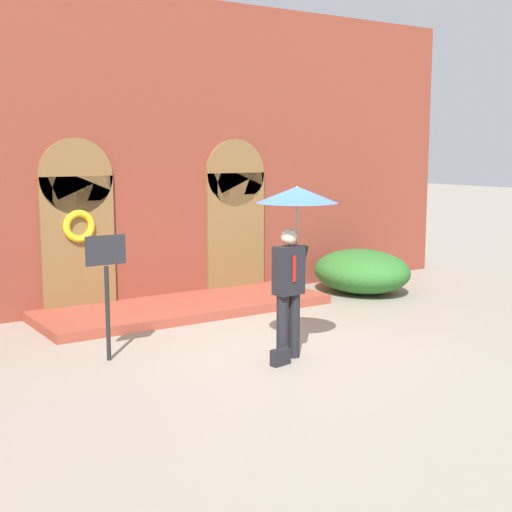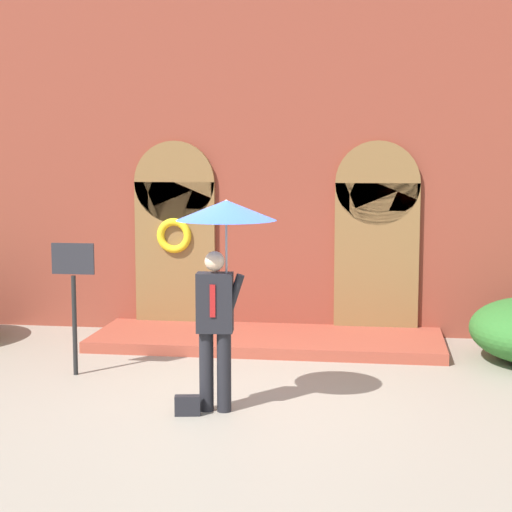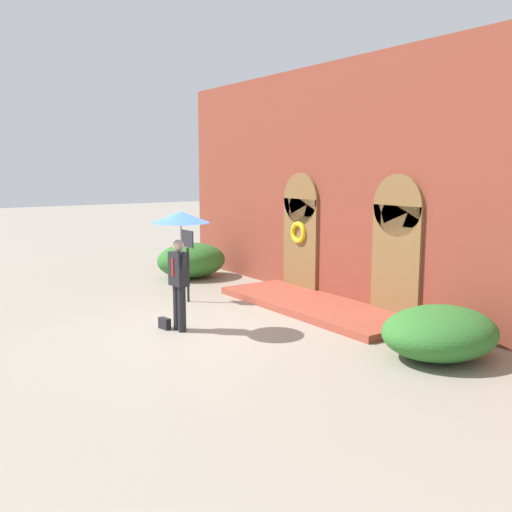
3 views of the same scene
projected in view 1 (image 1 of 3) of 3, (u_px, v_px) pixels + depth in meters
The scene contains 6 objects.
ground_plane at pixel (286, 352), 10.12m from camera, with size 80.00×80.00×0.00m, color gray.
building_facade at pixel (155, 159), 13.14m from camera, with size 14.00×2.30×5.60m.
person_with_umbrella at pixel (295, 220), 9.60m from camera, with size 1.10×1.10×2.36m.
handbag at pixel (280, 357), 9.50m from camera, with size 0.28×0.12×0.22m, color black.
sign_post at pixel (107, 276), 9.56m from camera, with size 0.56×0.06×1.72m.
shrub_right at pixel (362, 271), 14.28m from camera, with size 1.76×2.10×0.87m, color #2D6B28.
Camera 1 is at (-5.77, -7.94, 2.85)m, focal length 50.00 mm.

